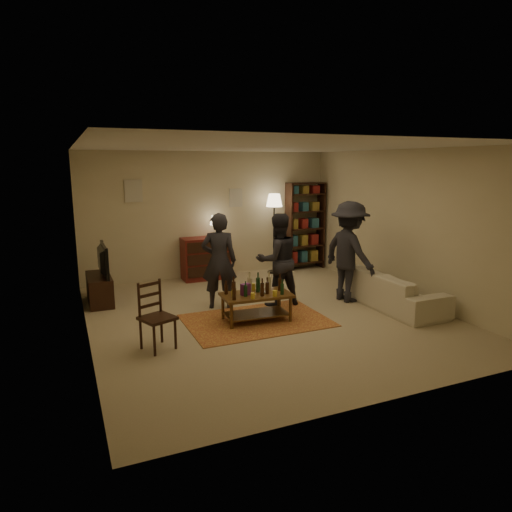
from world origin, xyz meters
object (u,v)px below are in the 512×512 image
tv_stand (99,282)px  bookshelf (305,225)px  floor_lamp (274,206)px  sofa (391,289)px  person_by_sofa (349,252)px  coffee_table (256,297)px  dresser (206,257)px  person_left (219,261)px  dining_chair (155,313)px  person_right (278,260)px

tv_stand → bookshelf: bearing=11.8°
tv_stand → floor_lamp: floor_lamp is taller
sofa → person_by_sofa: bearing=40.5°
coffee_table → person_by_sofa: size_ratio=0.62×
coffee_table → person_by_sofa: person_by_sofa is taller
dresser → person_left: size_ratio=0.83×
person_by_sofa → floor_lamp: bearing=-0.2°
dining_chair → tv_stand: tv_stand is taller
coffee_table → bookshelf: 3.93m
person_right → tv_stand: bearing=-26.1°
dresser → bookshelf: bearing=1.6°
sofa → person_by_sofa: size_ratio=1.16×
dresser → sofa: (2.39, -3.11, -0.17)m
person_right → sofa: bearing=154.1°
dining_chair → person_left: person_left is taller
dresser → bookshelf: 2.50m
sofa → person_by_sofa: person_by_sofa is taller
dining_chair → sofa: dining_chair is taller
bookshelf → dining_chair: bearing=-140.8°
dresser → person_left: person_left is taller
bookshelf → person_by_sofa: (-0.55, -2.59, -0.13)m
coffee_table → person_by_sofa: 2.06m
coffee_table → bookshelf: size_ratio=0.55×
person_left → sofa: bearing=178.5°
dresser → person_by_sofa: size_ratio=0.76×
person_right → person_by_sofa: (1.29, -0.26, 0.09)m
sofa → person_right: size_ratio=1.29×
dresser → person_by_sofa: person_by_sofa is taller
tv_stand → dresser: bearing=22.1°
tv_stand → person_left: (1.87, -1.09, 0.44)m
dresser → person_left: 2.07m
person_right → person_by_sofa: bearing=168.0°
bookshelf → sofa: bookshelf is taller
dining_chair → floor_lamp: 4.77m
coffee_table → dining_chair: (-1.66, -0.45, 0.09)m
bookshelf → person_left: bookshelf is taller
tv_stand → person_by_sofa: 4.48m
coffee_table → sofa: 2.48m
coffee_table → tv_stand: size_ratio=1.05×
coffee_table → floor_lamp: (1.65, 2.82, 1.12)m
tv_stand → dresser: 2.43m
tv_stand → bookshelf: bookshelf is taller
floor_lamp → sofa: size_ratio=0.86×
person_left → person_right: bearing=-174.6°
bookshelf → floor_lamp: bookshelf is taller
dining_chair → dresser: 3.76m
bookshelf → sofa: (-0.05, -3.18, -0.73)m
bookshelf → person_by_sofa: 2.65m
coffee_table → floor_lamp: bearing=59.7°
coffee_table → tv_stand: tv_stand is taller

